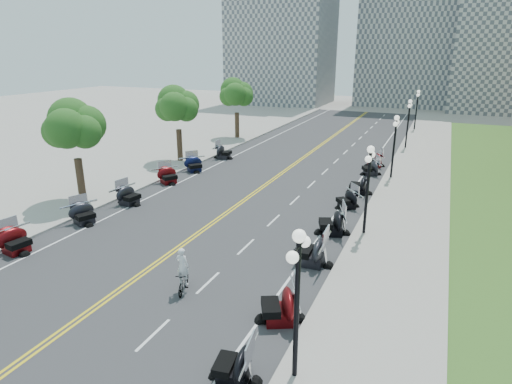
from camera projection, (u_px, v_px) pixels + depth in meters
The scene contains 50 objects.
ground at pixel (194, 237), 23.70m from camera, with size 160.00×160.00×0.00m, color gray.
road at pixel (263, 187), 32.39m from camera, with size 16.00×90.00×0.01m, color #333335.
centerline_yellow_a at pixel (262, 186), 32.44m from camera, with size 0.12×90.00×0.00m, color yellow.
centerline_yellow_b at pixel (265, 187), 32.35m from camera, with size 0.12×90.00×0.00m, color yellow.
edge_line_north at pixel (347, 198), 29.96m from camera, with size 0.12×90.00×0.00m, color white.
edge_line_south at pixel (191, 177), 34.83m from camera, with size 0.12×90.00×0.00m, color white.
lane_dash_4 at pixel (153, 335), 15.53m from camera, with size 0.12×2.00×0.00m, color white.
lane_dash_5 at pixel (208, 283), 19.00m from camera, with size 0.12×2.00×0.00m, color white.
lane_dash_6 at pixel (246, 247), 22.48m from camera, with size 0.12×2.00×0.00m, color white.
lane_dash_7 at pixel (274, 220), 25.96m from camera, with size 0.12×2.00×0.00m, color white.
lane_dash_8 at pixel (295, 200), 29.44m from camera, with size 0.12×2.00×0.00m, color white.
lane_dash_9 at pixel (311, 184), 32.91m from camera, with size 0.12×2.00×0.00m, color white.
lane_dash_10 at pixel (325, 172), 36.39m from camera, with size 0.12×2.00×0.00m, color white.
lane_dash_11 at pixel (336, 161), 39.87m from camera, with size 0.12×2.00×0.00m, color white.
lane_dash_12 at pixel (345, 152), 43.35m from camera, with size 0.12×2.00×0.00m, color white.
lane_dash_13 at pixel (353, 144), 46.82m from camera, with size 0.12×2.00×0.00m, color white.
lane_dash_14 at pixel (360, 138), 50.30m from camera, with size 0.12×2.00×0.00m, color white.
lane_dash_15 at pixel (366, 132), 53.78m from camera, with size 0.12×2.00×0.00m, color white.
lane_dash_16 at pixel (372, 127), 57.26m from camera, with size 0.12×2.00×0.00m, color white.
lane_dash_17 at pixel (376, 123), 60.73m from camera, with size 0.12×2.00×0.00m, color white.
lane_dash_18 at pixel (380, 119), 64.21m from camera, with size 0.12×2.00×0.00m, color white.
lane_dash_19 at pixel (384, 115), 67.69m from camera, with size 0.12×2.00×0.00m, color white.
sidewalk_north at pixel (409, 205), 28.38m from camera, with size 5.00×90.00×0.15m, color #9E9991.
sidewalk_south at pixel (150, 171), 36.37m from camera, with size 5.00×90.00×0.15m, color #9E9991.
distant_block_a at pixel (282, 32), 80.35m from camera, with size 18.00×14.00×26.00m, color gray.
distant_block_b at pixel (409, 20), 76.57m from camera, with size 16.00×12.00×30.00m, color gray.
street_lamp_1 at pixel (297, 307), 12.66m from camera, with size 0.50×1.20×4.90m, color black, non-canonical shape.
street_lamp_2 at pixel (367, 191), 23.09m from camera, with size 0.50×1.20×4.90m, color black, non-canonical shape.
street_lamp_3 at pixel (394, 147), 33.52m from camera, with size 0.50×1.20×4.90m, color black, non-canonical shape.
street_lamp_4 at pixel (408, 124), 43.95m from camera, with size 0.50×1.20×4.90m, color black, non-canonical shape.
street_lamp_5 at pixel (416, 110), 54.39m from camera, with size 0.50×1.20×4.90m, color black, non-canonical shape.
tree_2 at pixel (74, 133), 27.75m from camera, with size 4.80×4.80×9.20m, color #235619, non-canonical shape.
tree_3 at pixel (178, 110), 38.18m from camera, with size 4.80×4.80×9.20m, color #235619, non-canonical shape.
tree_4 at pixel (237, 97), 48.61m from camera, with size 4.80×4.80×9.20m, color #235619, non-canonical shape.
motorcycle_n_3 at pixel (234, 363), 13.23m from camera, with size 1.84×1.84×1.29m, color black, non-canonical shape.
motorcycle_n_4 at pixel (280, 304), 16.12m from camera, with size 2.13×2.13×1.49m, color #590A0C, non-canonical shape.
motorcycle_n_5 at pixel (312, 249), 20.44m from camera, with size 2.23×2.23×1.56m, color black, non-canonical shape.
motorcycle_n_6 at pixel (332, 221), 23.83m from camera, with size 2.18×2.18×1.52m, color black, non-canonical shape.
motorcycle_n_7 at pixel (347, 199), 27.85m from camera, with size 1.82×1.82×1.27m, color black, non-canonical shape.
motorcycle_n_8 at pixel (359, 184), 30.67m from camera, with size 2.02×2.02×1.42m, color black, non-canonical shape.
motorcycle_n_9 at pixel (371, 167), 35.23m from camera, with size 1.91×1.91×1.34m, color black, non-canonical shape.
motorcycle_n_10 at pixel (374, 159), 37.77m from camera, with size 1.98×1.98×1.38m, color #590A0C, non-canonical shape.
motorcycle_s_4 at pixel (15, 240), 21.65m from camera, with size 2.02×2.02×1.41m, color #590A0C, non-canonical shape.
motorcycle_s_5 at pixel (83, 213), 25.32m from camera, with size 1.93×1.93×1.35m, color black, non-canonical shape.
motorcycle_s_6 at pixel (129, 195), 28.47m from camera, with size 1.97×1.97×1.38m, color black, non-canonical shape.
motorcycle_s_7 at pixel (168, 175), 33.02m from camera, with size 1.97×1.97×1.38m, color #590A0C, non-canonical shape.
motorcycle_s_8 at pixel (194, 164), 36.22m from camera, with size 1.98×1.98×1.38m, color black, non-canonical shape.
motorcycle_s_9 at pixel (224, 151), 40.56m from camera, with size 2.04×2.04×1.43m, color black, non-canonical shape.
bicycle at pixel (183, 281), 18.20m from camera, with size 0.45×1.59×0.96m, color #A51414.
cyclist_rider at pixel (182, 253), 17.79m from camera, with size 0.61×0.40×1.68m, color silver.
Camera 1 is at (11.87, -18.50, 9.83)m, focal length 30.00 mm.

